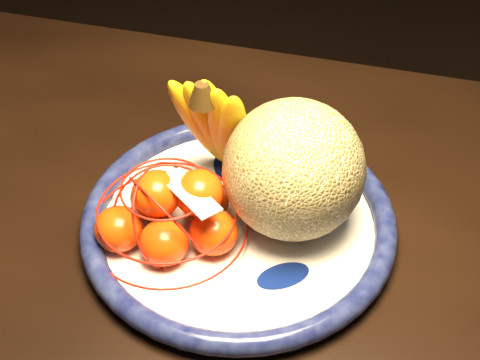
% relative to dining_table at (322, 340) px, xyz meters
% --- Properties ---
extents(dining_table, '(1.50, 0.98, 0.71)m').
position_rel_dining_table_xyz_m(dining_table, '(0.00, 0.00, 0.00)').
color(dining_table, black).
rests_on(dining_table, ground).
extents(fruit_bowl, '(0.35, 0.35, 0.03)m').
position_rel_dining_table_xyz_m(fruit_bowl, '(-0.11, 0.08, 0.09)').
color(fruit_bowl, white).
rests_on(fruit_bowl, dining_table).
extents(cantaloupe, '(0.15, 0.15, 0.15)m').
position_rel_dining_table_xyz_m(cantaloupe, '(-0.05, 0.09, 0.17)').
color(cantaloupe, olive).
rests_on(cantaloupe, fruit_bowl).
extents(banana_bunch, '(0.11, 0.11, 0.17)m').
position_rel_dining_table_xyz_m(banana_bunch, '(-0.14, 0.15, 0.18)').
color(banana_bunch, yellow).
rests_on(banana_bunch, fruit_bowl).
extents(mandarin_bag, '(0.18, 0.18, 0.11)m').
position_rel_dining_table_xyz_m(mandarin_bag, '(-0.17, 0.05, 0.12)').
color(mandarin_bag, '#FF400E').
rests_on(mandarin_bag, fruit_bowl).
extents(price_tag, '(0.07, 0.07, 0.01)m').
position_rel_dining_table_xyz_m(price_tag, '(-0.15, 0.04, 0.17)').
color(price_tag, white).
rests_on(price_tag, mandarin_bag).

